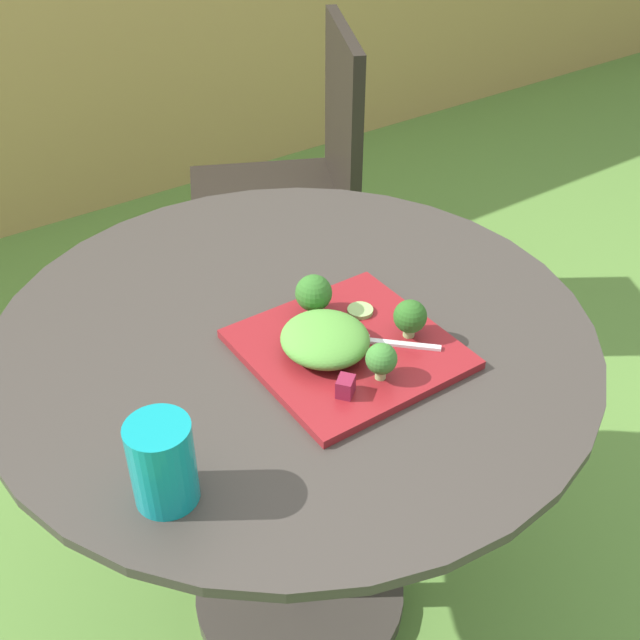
# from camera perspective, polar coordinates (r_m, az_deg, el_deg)

# --- Properties ---
(ground_plane) EXTENTS (12.00, 12.00, 0.00)m
(ground_plane) POSITION_cam_1_polar(r_m,az_deg,el_deg) (1.80, -1.44, -19.35)
(ground_plane) COLOR #568438
(patio_table) EXTENTS (0.96, 0.96, 0.73)m
(patio_table) POSITION_cam_1_polar(r_m,az_deg,el_deg) (1.42, -1.75, -8.37)
(patio_table) COLOR #38332D
(patio_table) RESTS_ON ground_plane
(patio_chair) EXTENTS (0.59, 0.59, 0.90)m
(patio_chair) POSITION_cam_1_polar(r_m,az_deg,el_deg) (2.21, -1.26, 10.82)
(patio_chair) COLOR black
(patio_chair) RESTS_ON ground_plane
(salad_plate) EXTENTS (0.29, 0.29, 0.01)m
(salad_plate) POSITION_cam_1_polar(r_m,az_deg,el_deg) (1.21, 2.03, -2.09)
(salad_plate) COLOR maroon
(salad_plate) RESTS_ON patio_table
(drinking_glass) EXTENTS (0.08, 0.08, 0.12)m
(drinking_glass) POSITION_cam_1_polar(r_m,az_deg,el_deg) (0.99, -11.21, -10.30)
(drinking_glass) COLOR #0F8C93
(drinking_glass) RESTS_ON patio_table
(fork) EXTENTS (0.12, 0.12, 0.00)m
(fork) POSITION_cam_1_polar(r_m,az_deg,el_deg) (1.21, 4.35, -1.58)
(fork) COLOR silver
(fork) RESTS_ON salad_plate
(lettuce_mound) EXTENTS (0.13, 0.14, 0.05)m
(lettuce_mound) POSITION_cam_1_polar(r_m,az_deg,el_deg) (1.18, 0.21, -1.43)
(lettuce_mound) COLOR #519338
(lettuce_mound) RESTS_ON salad_plate
(broccoli_floret_0) EXTENTS (0.05, 0.05, 0.06)m
(broccoli_floret_0) POSITION_cam_1_polar(r_m,az_deg,el_deg) (1.21, 6.50, 0.23)
(broccoli_floret_0) COLOR #99B770
(broccoli_floret_0) RESTS_ON salad_plate
(broccoli_floret_1) EXTENTS (0.06, 0.06, 0.07)m
(broccoli_floret_1) POSITION_cam_1_polar(r_m,az_deg,el_deg) (1.25, -0.48, 1.94)
(broccoli_floret_1) COLOR #99B770
(broccoli_floret_1) RESTS_ON salad_plate
(broccoli_floret_2) EXTENTS (0.05, 0.05, 0.06)m
(broccoli_floret_2) POSITION_cam_1_polar(r_m,az_deg,el_deg) (1.13, 4.43, -2.83)
(broccoli_floret_2) COLOR #99B770
(broccoli_floret_2) RESTS_ON salad_plate
(cucumber_slice_0) EXTENTS (0.04, 0.04, 0.01)m
(cucumber_slice_0) POSITION_cam_1_polar(r_m,az_deg,el_deg) (1.27, 2.91, 0.68)
(cucumber_slice_0) COLOR #8EB766
(cucumber_slice_0) RESTS_ON salad_plate
(beet_chunk_0) EXTENTS (0.04, 0.04, 0.03)m
(beet_chunk_0) POSITION_cam_1_polar(r_m,az_deg,el_deg) (1.12, 1.84, -4.80)
(beet_chunk_0) COLOR maroon
(beet_chunk_0) RESTS_ON salad_plate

